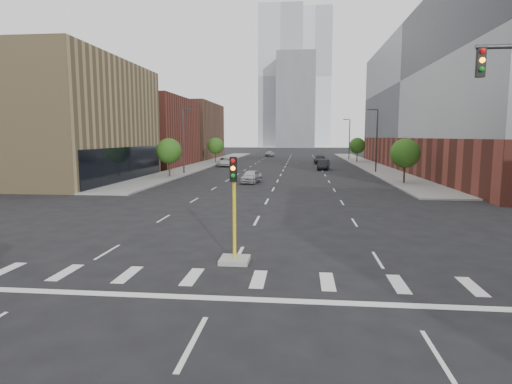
% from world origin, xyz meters
% --- Properties ---
extents(sidewalk_left_far, '(5.00, 92.00, 0.15)m').
position_xyz_m(sidewalk_left_far, '(-15.00, 74.00, 0.07)').
color(sidewalk_left_far, gray).
rests_on(sidewalk_left_far, ground).
extents(sidewalk_right_far, '(5.00, 92.00, 0.15)m').
position_xyz_m(sidewalk_right_far, '(15.00, 74.00, 0.07)').
color(sidewalk_right_far, gray).
rests_on(sidewalk_right_far, ground).
extents(building_left_mid, '(20.00, 24.00, 14.00)m').
position_xyz_m(building_left_mid, '(-27.50, 40.00, 7.00)').
color(building_left_mid, '#988056').
rests_on(building_left_mid, ground).
extents(building_left_far_a, '(20.00, 22.00, 12.00)m').
position_xyz_m(building_left_far_a, '(-27.50, 66.00, 6.00)').
color(building_left_far_a, brown).
rests_on(building_left_far_a, ground).
extents(building_left_far_b, '(20.00, 24.00, 13.00)m').
position_xyz_m(building_left_far_b, '(-27.50, 92.00, 6.50)').
color(building_left_far_b, brown).
rests_on(building_left_far_b, ground).
extents(building_right_main, '(24.00, 70.00, 22.00)m').
position_xyz_m(building_right_main, '(29.50, 60.00, 11.00)').
color(building_right_main, brown).
rests_on(building_right_main, ground).
extents(tower_left, '(22.00, 22.00, 70.00)m').
position_xyz_m(tower_left, '(-8.00, 220.00, 35.00)').
color(tower_left, '#B2B7BC').
rests_on(tower_left, ground).
extents(tower_right, '(20.00, 20.00, 80.00)m').
position_xyz_m(tower_right, '(10.00, 260.00, 40.00)').
color(tower_right, '#B2B7BC').
rests_on(tower_right, ground).
extents(tower_mid, '(18.00, 18.00, 44.00)m').
position_xyz_m(tower_mid, '(0.00, 200.00, 22.00)').
color(tower_mid, slate).
rests_on(tower_mid, ground).
extents(median_traffic_signal, '(1.20, 1.20, 4.40)m').
position_xyz_m(median_traffic_signal, '(0.00, 8.97, 0.97)').
color(median_traffic_signal, '#999993').
rests_on(median_traffic_signal, ground).
extents(streetlight_right_a, '(1.60, 0.22, 9.07)m').
position_xyz_m(streetlight_right_a, '(13.41, 55.00, 5.01)').
color(streetlight_right_a, '#2D2D30').
rests_on(streetlight_right_a, ground).
extents(streetlight_right_b, '(1.60, 0.22, 9.07)m').
position_xyz_m(streetlight_right_b, '(13.41, 90.00, 5.01)').
color(streetlight_right_b, '#2D2D30').
rests_on(streetlight_right_b, ground).
extents(streetlight_left, '(1.60, 0.22, 9.07)m').
position_xyz_m(streetlight_left, '(-13.41, 50.00, 5.01)').
color(streetlight_left, '#2D2D30').
rests_on(streetlight_left, ground).
extents(tree_left_near, '(3.20, 3.20, 4.85)m').
position_xyz_m(tree_left_near, '(-14.00, 45.00, 3.39)').
color(tree_left_near, '#382619').
rests_on(tree_left_near, ground).
extents(tree_left_far, '(3.20, 3.20, 4.85)m').
position_xyz_m(tree_left_far, '(-14.00, 75.00, 3.39)').
color(tree_left_far, '#382619').
rests_on(tree_left_far, ground).
extents(tree_right_near, '(3.20, 3.20, 4.85)m').
position_xyz_m(tree_right_near, '(14.00, 40.00, 3.39)').
color(tree_right_near, '#382619').
rests_on(tree_right_near, ground).
extents(tree_right_far, '(3.20, 3.20, 4.85)m').
position_xyz_m(tree_right_far, '(14.00, 80.00, 3.39)').
color(tree_right_far, '#382619').
rests_on(tree_right_far, ground).
extents(car_near_left, '(2.32, 4.51, 1.47)m').
position_xyz_m(car_near_left, '(-2.87, 39.58, 0.73)').
color(car_near_left, '#B3B3B7').
rests_on(car_near_left, ground).
extents(car_mid_right, '(2.23, 5.02, 1.60)m').
position_xyz_m(car_mid_right, '(6.30, 60.28, 0.80)').
color(car_mid_right, black).
rests_on(car_mid_right, ground).
extents(car_far_left, '(3.14, 6.03, 1.62)m').
position_xyz_m(car_far_left, '(-10.50, 66.26, 0.81)').
color(car_far_left, '#B3B3B3').
rests_on(car_far_left, ground).
extents(car_deep_right, '(2.32, 5.58, 1.61)m').
position_xyz_m(car_deep_right, '(6.44, 75.09, 0.81)').
color(car_deep_right, black).
rests_on(car_deep_right, ground).
extents(car_distant, '(2.35, 4.74, 1.55)m').
position_xyz_m(car_distant, '(-5.38, 103.00, 0.78)').
color(car_distant, '#9D9DA1').
rests_on(car_distant, ground).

